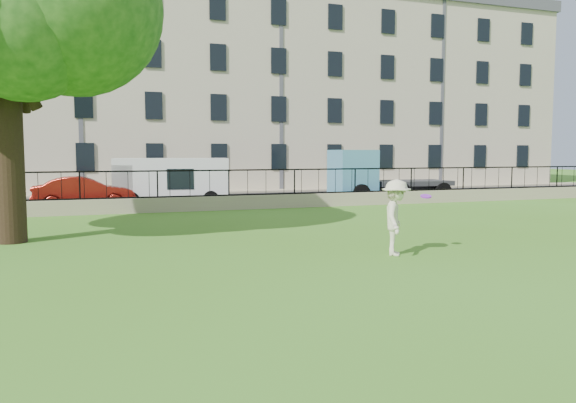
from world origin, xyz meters
name	(u,v)px	position (x,y,z in m)	size (l,w,h in m)	color
ground	(353,260)	(0.00, 0.00, 0.00)	(120.00, 120.00, 0.00)	#43771C
retaining_wall	(229,203)	(0.00, 12.00, 0.30)	(50.00, 0.40, 0.60)	gray
iron_railing	(229,183)	(0.00, 12.00, 1.15)	(50.00, 0.05, 1.13)	black
street	(207,201)	(0.00, 16.70, 0.01)	(60.00, 9.00, 0.01)	black
sidewalk	(190,193)	(0.00, 21.90, 0.06)	(60.00, 1.40, 0.12)	gray
building_row	(174,87)	(0.00, 27.57, 6.92)	(56.40, 10.40, 13.80)	beige
man	(396,218)	(1.22, 0.18, 0.91)	(1.17, 0.67, 1.82)	beige
frisbee	(426,196)	(2.15, 0.34, 1.38)	(0.27, 0.27, 0.03)	purple
red_sedan	(84,193)	(-5.87, 14.40, 0.70)	(1.48, 4.26, 1.40)	maroon
white_van	(171,181)	(-1.99, 15.24, 1.09)	(5.20, 2.03, 2.19)	silver
blue_truck	(389,175)	(9.16, 14.40, 1.29)	(6.16, 2.19, 2.58)	#4E93B8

